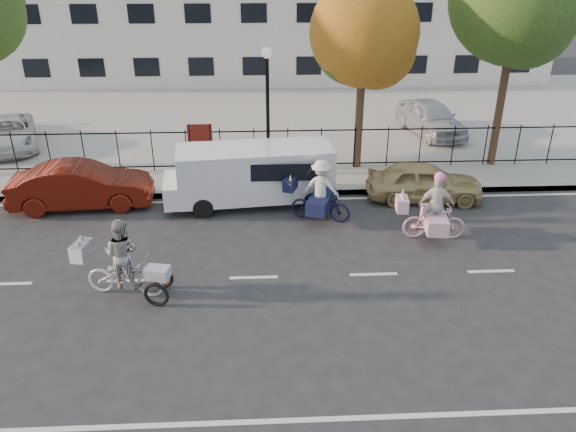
{
  "coord_description": "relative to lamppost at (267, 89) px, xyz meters",
  "views": [
    {
      "loc": [
        0.27,
        -11.9,
        7.4
      ],
      "look_at": [
        0.91,
        1.2,
        1.1
      ],
      "focal_mm": 35.0,
      "sensor_mm": 36.0,
      "label": 1
    }
  ],
  "objects": [
    {
      "name": "curb",
      "position": [
        -0.5,
        -1.75,
        -3.04
      ],
      "size": [
        60.0,
        0.1,
        0.15
      ],
      "primitive_type": "cube",
      "color": "#A8A399",
      "rests_on": "ground"
    },
    {
      "name": "tree_mid",
      "position": [
        3.37,
        0.56,
        1.57
      ],
      "size": [
        3.66,
        3.65,
        6.69
      ],
      "color": "#442D1D",
      "rests_on": "ground"
    },
    {
      "name": "lot_car_b",
      "position": [
        -10.25,
        3.25,
        -2.36
      ],
      "size": [
        3.43,
        4.73,
        1.2
      ],
      "primitive_type": "imported",
      "rotation": [
        0.0,
        0.0,
        0.38
      ],
      "color": "silver",
      "rests_on": "parking_lot"
    },
    {
      "name": "zebra_trike",
      "position": [
        -3.48,
        -7.36,
        -2.36
      ],
      "size": [
        2.27,
        1.17,
        1.94
      ],
      "rotation": [
        0.0,
        0.0,
        1.37
      ],
      "color": "silver",
      "rests_on": "ground"
    },
    {
      "name": "ground",
      "position": [
        -0.5,
        -6.8,
        -3.11
      ],
      "size": [
        120.0,
        120.0,
        0.0
      ],
      "primitive_type": "plane",
      "color": "#333334"
    },
    {
      "name": "parking_lot",
      "position": [
        -0.5,
        8.2,
        -3.04
      ],
      "size": [
        60.0,
        15.6,
        0.15
      ],
      "primitive_type": "cube",
      "color": "#A8A399",
      "rests_on": "ground"
    },
    {
      "name": "lot_car_d",
      "position": [
        6.97,
        4.23,
        -2.25
      ],
      "size": [
        2.47,
        4.43,
        1.43
      ],
      "primitive_type": "imported",
      "rotation": [
        0.0,
        0.0,
        0.2
      ],
      "color": "#B4B7BC",
      "rests_on": "parking_lot"
    },
    {
      "name": "red_sedan",
      "position": [
        -5.85,
        -2.3,
        -2.41
      ],
      "size": [
        4.39,
        1.85,
        1.41
      ],
      "primitive_type": "imported",
      "rotation": [
        0.0,
        0.0,
        1.66
      ],
      "color": "#58130A",
      "rests_on": "ground"
    },
    {
      "name": "building",
      "position": [
        -0.5,
        18.2,
        -0.11
      ],
      "size": [
        34.0,
        10.0,
        6.0
      ],
      "primitive_type": "cube",
      "color": "silver",
      "rests_on": "ground"
    },
    {
      "name": "iron_fence",
      "position": [
        -0.5,
        0.4,
        -2.21
      ],
      "size": [
        58.0,
        0.06,
        1.5
      ],
      "primitive_type": null,
      "color": "black",
      "rests_on": "sidewalk"
    },
    {
      "name": "sidewalk",
      "position": [
        -0.5,
        -0.7,
        -3.04
      ],
      "size": [
        60.0,
        2.2,
        0.15
      ],
      "primitive_type": "cube",
      "color": "#A8A399",
      "rests_on": "ground"
    },
    {
      "name": "road_markings",
      "position": [
        -0.5,
        -6.8,
        -3.11
      ],
      "size": [
        60.0,
        9.52,
        0.01
      ],
      "primitive_type": null,
      "color": "silver",
      "rests_on": "ground"
    },
    {
      "name": "lamppost",
      "position": [
        0.0,
        0.0,
        0.0
      ],
      "size": [
        0.36,
        0.36,
        4.33
      ],
      "color": "black",
      "rests_on": "sidewalk"
    },
    {
      "name": "unicorn_bike",
      "position": [
        4.48,
        -4.95,
        -2.38
      ],
      "size": [
        2.0,
        1.4,
        1.99
      ],
      "rotation": [
        0.0,
        0.0,
        1.46
      ],
      "color": "beige",
      "rests_on": "ground"
    },
    {
      "name": "street_sign",
      "position": [
        -2.35,
        0.0,
        -1.7
      ],
      "size": [
        0.85,
        0.06,
        1.8
      ],
      "color": "black",
      "rests_on": "sidewalk"
    },
    {
      "name": "bull_bike",
      "position": [
        1.45,
        -3.59,
        -2.36
      ],
      "size": [
        2.09,
        1.48,
        1.89
      ],
      "rotation": [
        0.0,
        0.0,
        1.22
      ],
      "color": "#131036",
      "rests_on": "ground"
    },
    {
      "name": "white_van",
      "position": [
        -0.55,
        -2.3,
        -2.09
      ],
      "size": [
        5.39,
        2.27,
        1.86
      ],
      "rotation": [
        0.0,
        0.0,
        0.11
      ],
      "color": "white",
      "rests_on": "ground"
    },
    {
      "name": "tree_east",
      "position": [
        8.38,
        0.56,
        2.61
      ],
      "size": [
        4.45,
        4.45,
        8.17
      ],
      "color": "#442D1D",
      "rests_on": "ground"
    },
    {
      "name": "gold_sedan",
      "position": [
        4.95,
        -2.3,
        -2.49
      ],
      "size": [
        3.8,
        1.82,
        1.25
      ],
      "primitive_type": "imported",
      "rotation": [
        0.0,
        0.0,
        1.47
      ],
      "color": "tan",
      "rests_on": "ground"
    }
  ]
}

